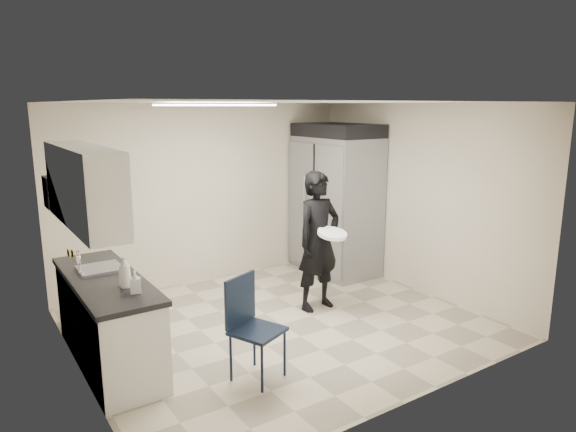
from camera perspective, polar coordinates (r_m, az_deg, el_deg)
floor at (r=6.27m, az=-0.70°, el=-11.96°), size 4.50×4.50×0.00m
ceiling at (r=5.72m, az=-0.76°, el=12.53°), size 4.50×4.50×0.00m
back_wall at (r=7.59m, az=-8.96°, el=2.43°), size 4.50×0.00×4.50m
left_wall at (r=5.05m, az=-22.76°, el=-3.31°), size 0.00×4.00×4.00m
right_wall at (r=7.31m, az=14.26°, el=1.83°), size 0.00×4.00×4.00m
ceiling_panel at (r=5.78m, az=-8.09°, el=12.11°), size 1.20×0.60×0.02m
lower_counter at (r=5.57m, az=-19.35°, el=-11.10°), size 0.60×1.90×0.86m
countertop at (r=5.41m, az=-19.69°, el=-6.66°), size 0.64×1.95×0.05m
sink at (r=5.65m, az=-20.11°, el=-6.05°), size 0.42×0.40×0.14m
faucet at (r=5.57m, az=-22.22°, el=-4.86°), size 0.02×0.02×0.24m
upper_cabinets at (r=5.17m, az=-21.77°, el=3.08°), size 0.35×1.80×0.75m
towel_dispenser at (r=6.31m, az=-24.42°, el=2.47°), size 0.22×0.30×0.35m
notice_sticker_left at (r=5.16m, az=-22.84°, el=-3.90°), size 0.00×0.12×0.07m
notice_sticker_right at (r=5.36m, az=-23.22°, el=-3.80°), size 0.00×0.12×0.07m
commercial_fridge at (r=7.98m, az=5.35°, el=1.18°), size 0.80×1.35×2.10m
fridge_compressor at (r=7.84m, az=5.52°, el=9.45°), size 0.80×1.35×0.20m
folding_chair at (r=4.96m, az=-3.39°, el=-12.65°), size 0.56×0.56×0.97m
man_tuxedo at (r=6.50m, az=3.41°, el=-2.81°), size 0.68×0.48×1.78m
bucket_lid at (r=6.28m, az=4.93°, el=-1.96°), size 0.39×0.39×0.05m
soap_bottle_a at (r=5.00m, az=-17.70°, el=-5.92°), size 0.12×0.12×0.30m
soap_bottle_b at (r=4.85m, az=-16.61°, el=-7.02°), size 0.11×0.12×0.21m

